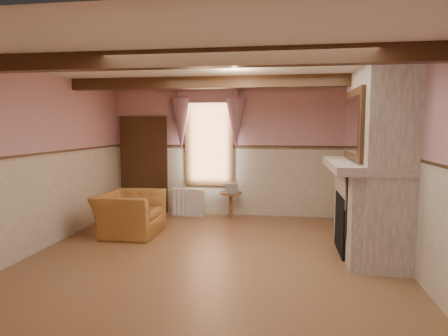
# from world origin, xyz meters

# --- Properties ---
(floor) EXTENTS (5.50, 6.00, 0.01)m
(floor) POSITION_xyz_m (0.00, 0.00, 0.00)
(floor) COLOR brown
(floor) RESTS_ON ground
(ceiling) EXTENTS (5.50, 6.00, 0.01)m
(ceiling) POSITION_xyz_m (0.00, 0.00, 2.80)
(ceiling) COLOR silver
(ceiling) RESTS_ON wall_back
(wall_back) EXTENTS (5.50, 0.02, 2.80)m
(wall_back) POSITION_xyz_m (0.00, 3.00, 1.40)
(wall_back) COLOR #B67E82
(wall_back) RESTS_ON floor
(wall_front) EXTENTS (5.50, 0.02, 2.80)m
(wall_front) POSITION_xyz_m (0.00, -3.00, 1.40)
(wall_front) COLOR #B67E82
(wall_front) RESTS_ON floor
(wall_left) EXTENTS (0.02, 6.00, 2.80)m
(wall_left) POSITION_xyz_m (-2.75, 0.00, 1.40)
(wall_left) COLOR #B67E82
(wall_left) RESTS_ON floor
(wall_right) EXTENTS (0.02, 6.00, 2.80)m
(wall_right) POSITION_xyz_m (2.75, 0.00, 1.40)
(wall_right) COLOR #B67E82
(wall_right) RESTS_ON floor
(wainscot) EXTENTS (5.50, 6.00, 1.50)m
(wainscot) POSITION_xyz_m (0.00, 0.00, 0.75)
(wainscot) COLOR beige
(wainscot) RESTS_ON floor
(chair_rail) EXTENTS (5.50, 6.00, 0.08)m
(chair_rail) POSITION_xyz_m (0.00, 0.00, 1.50)
(chair_rail) COLOR black
(chair_rail) RESTS_ON wainscot
(firebox) EXTENTS (0.20, 0.95, 0.90)m
(firebox) POSITION_xyz_m (2.00, 0.60, 0.45)
(firebox) COLOR black
(firebox) RESTS_ON floor
(armchair) EXTENTS (1.03, 1.17, 0.76)m
(armchair) POSITION_xyz_m (-1.70, 1.07, 0.38)
(armchair) COLOR #9E662D
(armchair) RESTS_ON floor
(side_table) EXTENTS (0.49, 0.49, 0.55)m
(side_table) POSITION_xyz_m (-0.08, 2.70, 0.28)
(side_table) COLOR brown
(side_table) RESTS_ON floor
(book_stack) EXTENTS (0.29, 0.34, 0.20)m
(book_stack) POSITION_xyz_m (-0.07, 2.68, 0.65)
(book_stack) COLOR #B7AD8C
(book_stack) RESTS_ON side_table
(radiator) EXTENTS (0.71, 0.23, 0.60)m
(radiator) POSITION_xyz_m (-1.02, 2.70, 0.30)
(radiator) COLOR silver
(radiator) RESTS_ON floor
(bowl) EXTENTS (0.32, 0.32, 0.08)m
(bowl) POSITION_xyz_m (2.24, 0.38, 1.46)
(bowl) COLOR brown
(bowl) RESTS_ON mantel
(mantel_clock) EXTENTS (0.14, 0.24, 0.20)m
(mantel_clock) POSITION_xyz_m (2.24, 1.40, 1.52)
(mantel_clock) COLOR black
(mantel_clock) RESTS_ON mantel
(oil_lamp) EXTENTS (0.11, 0.11, 0.28)m
(oil_lamp) POSITION_xyz_m (2.24, 1.10, 1.56)
(oil_lamp) COLOR #BD7435
(oil_lamp) RESTS_ON mantel
(candle_red) EXTENTS (0.06, 0.06, 0.16)m
(candle_red) POSITION_xyz_m (2.24, -0.13, 1.50)
(candle_red) COLOR #A71514
(candle_red) RESTS_ON mantel
(jar_yellow) EXTENTS (0.06, 0.06, 0.12)m
(jar_yellow) POSITION_xyz_m (2.24, 0.44, 1.48)
(jar_yellow) COLOR gold
(jar_yellow) RESTS_ON mantel
(fireplace) EXTENTS (0.85, 2.00, 2.80)m
(fireplace) POSITION_xyz_m (2.42, 0.60, 1.40)
(fireplace) COLOR gray
(fireplace) RESTS_ON floor
(mantel) EXTENTS (1.05, 2.05, 0.12)m
(mantel) POSITION_xyz_m (2.24, 0.60, 1.36)
(mantel) COLOR gray
(mantel) RESTS_ON fireplace
(overmantel_mirror) EXTENTS (0.06, 1.44, 1.04)m
(overmantel_mirror) POSITION_xyz_m (2.06, 0.60, 1.97)
(overmantel_mirror) COLOR silver
(overmantel_mirror) RESTS_ON fireplace
(door) EXTENTS (1.10, 0.10, 2.10)m
(door) POSITION_xyz_m (-2.10, 2.94, 1.05)
(door) COLOR black
(door) RESTS_ON floor
(window) EXTENTS (1.06, 0.08, 2.02)m
(window) POSITION_xyz_m (-0.60, 2.97, 1.65)
(window) COLOR white
(window) RESTS_ON wall_back
(window_drapes) EXTENTS (1.30, 0.14, 1.40)m
(window_drapes) POSITION_xyz_m (-0.60, 2.88, 2.25)
(window_drapes) COLOR gray
(window_drapes) RESTS_ON wall_back
(ceiling_beam_front) EXTENTS (5.50, 0.18, 0.20)m
(ceiling_beam_front) POSITION_xyz_m (0.00, -1.20, 2.70)
(ceiling_beam_front) COLOR black
(ceiling_beam_front) RESTS_ON ceiling
(ceiling_beam_back) EXTENTS (5.50, 0.18, 0.20)m
(ceiling_beam_back) POSITION_xyz_m (0.00, 1.20, 2.70)
(ceiling_beam_back) COLOR black
(ceiling_beam_back) RESTS_ON ceiling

